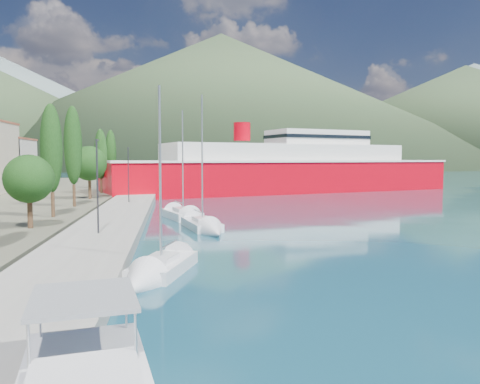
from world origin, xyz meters
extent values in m
plane|color=#144355|center=(0.00, 120.00, 0.00)|extent=(1400.00, 1400.00, 0.00)
cube|color=gray|center=(-9.00, 26.00, 0.40)|extent=(5.00, 88.00, 0.80)
cone|color=slate|center=(80.00, 680.00, 90.00)|extent=(760.00, 760.00, 180.00)
cone|color=slate|center=(420.00, 600.00, 70.00)|extent=(640.00, 640.00, 140.00)
cone|color=#364A2D|center=(40.00, 400.00, 57.50)|extent=(480.00, 480.00, 115.00)
cone|color=#364A2D|center=(260.00, 380.00, 45.00)|extent=(420.00, 420.00, 90.00)
cube|color=silver|center=(-32.00, 66.00, 4.70)|extent=(9.00, 10.00, 8.00)
cylinder|color=#47301E|center=(-14.21, 19.39, 1.77)|extent=(0.36, 0.36, 2.13)
sphere|color=#173B12|center=(-14.21, 19.39, 4.20)|extent=(3.41, 3.41, 3.41)
cylinder|color=#47301E|center=(-14.21, 25.81, 1.75)|extent=(0.30, 0.30, 2.09)
ellipsoid|color=#173B12|center=(-14.21, 25.81, 6.50)|extent=(1.80, 1.80, 7.41)
cylinder|color=#47301E|center=(-14.21, 34.54, 1.83)|extent=(0.30, 0.30, 2.26)
ellipsoid|color=#173B12|center=(-14.21, 34.54, 6.97)|extent=(1.80, 1.80, 8.01)
cylinder|color=#47301E|center=(-14.21, 43.85, 2.02)|extent=(0.36, 0.36, 2.65)
sphere|color=#173B12|center=(-14.21, 43.85, 5.04)|extent=(4.24, 4.24, 4.24)
cylinder|color=#47301E|center=(-14.21, 53.33, 1.70)|extent=(0.30, 0.30, 2.01)
ellipsoid|color=#173B12|center=(-14.21, 53.33, 6.26)|extent=(1.80, 1.80, 7.11)
cylinder|color=#47301E|center=(-14.21, 64.56, 1.76)|extent=(0.30, 0.30, 2.12)
ellipsoid|color=#173B12|center=(-14.21, 64.56, 6.59)|extent=(1.80, 1.80, 7.53)
cylinder|color=#2D2D33|center=(-9.00, 15.70, 3.80)|extent=(0.12, 0.12, 6.00)
cube|color=#2D2D33|center=(-9.00, 15.95, 6.80)|extent=(0.15, 0.50, 0.12)
cylinder|color=#2D2D33|center=(-9.00, 37.52, 3.80)|extent=(0.12, 0.12, 6.00)
cube|color=#2D2D33|center=(-9.00, 37.77, 6.80)|extent=(0.15, 0.50, 0.12)
cube|color=gray|center=(-6.26, -4.55, 2.50)|extent=(2.68, 3.02, 0.10)
cube|color=silver|center=(-4.71, 7.83, 0.22)|extent=(3.57, 5.40, 0.80)
cube|color=silver|center=(-4.82, 7.52, 0.76)|extent=(1.82, 2.29, 0.31)
cylinder|color=silver|center=(-4.82, 7.52, 4.85)|extent=(0.12, 0.12, 8.45)
cone|color=silver|center=(-5.76, 4.81, 0.22)|extent=(2.70, 2.88, 2.05)
cube|color=silver|center=(-1.95, 22.25, 0.23)|extent=(3.15, 6.07, 0.82)
cube|color=silver|center=(-1.88, 21.87, 0.77)|extent=(1.67, 2.51, 0.32)
cylinder|color=silver|center=(-1.88, 21.87, 5.62)|extent=(0.12, 0.12, 9.97)
cone|color=silver|center=(-1.24, 18.62, 0.23)|extent=(2.56, 3.05, 2.08)
cube|color=silver|center=(-3.36, 28.77, 0.26)|extent=(3.88, 5.91, 0.93)
cube|color=silver|center=(-3.25, 28.42, 0.88)|extent=(2.01, 2.50, 0.36)
cylinder|color=silver|center=(-3.25, 28.42, 5.39)|extent=(0.12, 0.12, 9.34)
cone|color=silver|center=(-2.33, 25.44, 0.26)|extent=(3.03, 3.13, 2.39)
cube|color=#C2000F|center=(14.98, 62.24, 2.28)|extent=(61.20, 29.24, 5.81)
cube|color=silver|center=(14.98, 62.24, 5.19)|extent=(61.71, 29.72, 0.31)
cube|color=silver|center=(14.98, 62.24, 6.43)|extent=(42.73, 21.85, 3.11)
cube|color=silver|center=(20.94, 64.03, 9.23)|extent=(18.35, 12.24, 2.49)
cylinder|color=#C2000F|center=(7.03, 59.85, 9.96)|extent=(2.70, 2.70, 2.90)
camera|label=1|loc=(-4.28, -15.21, 5.60)|focal=35.00mm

